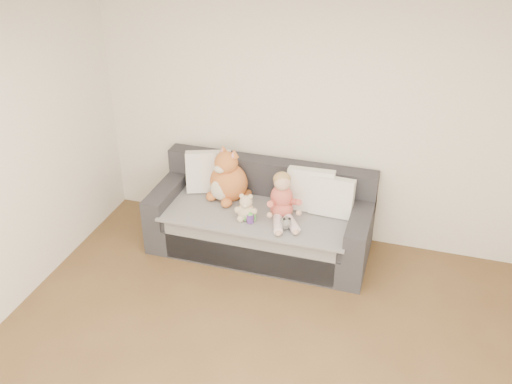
{
  "coord_description": "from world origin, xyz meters",
  "views": [
    {
      "loc": [
        0.97,
        -2.65,
        3.44
      ],
      "look_at": [
        -0.42,
        1.87,
        0.75
      ],
      "focal_mm": 40.0,
      "sensor_mm": 36.0,
      "label": 1
    }
  ],
  "objects_px": {
    "sofa": "(261,221)",
    "teddy_bear": "(246,209)",
    "toddler": "(282,200)",
    "plush_cat": "(228,180)",
    "sippy_cup": "(250,217)"
  },
  "relations": [
    {
      "from": "toddler",
      "to": "sippy_cup",
      "type": "height_order",
      "value": "toddler"
    },
    {
      "from": "sofa",
      "to": "sippy_cup",
      "type": "bearing_deg",
      "value": -93.86
    },
    {
      "from": "teddy_bear",
      "to": "sippy_cup",
      "type": "distance_m",
      "value": 0.09
    },
    {
      "from": "teddy_bear",
      "to": "sippy_cup",
      "type": "bearing_deg",
      "value": -46.92
    },
    {
      "from": "sofa",
      "to": "toddler",
      "type": "distance_m",
      "value": 0.46
    },
    {
      "from": "toddler",
      "to": "plush_cat",
      "type": "distance_m",
      "value": 0.66
    },
    {
      "from": "toddler",
      "to": "plush_cat",
      "type": "height_order",
      "value": "plush_cat"
    },
    {
      "from": "sofa",
      "to": "toddler",
      "type": "bearing_deg",
      "value": -29.41
    },
    {
      "from": "sofa",
      "to": "plush_cat",
      "type": "height_order",
      "value": "plush_cat"
    },
    {
      "from": "sofa",
      "to": "teddy_bear",
      "type": "bearing_deg",
      "value": -105.72
    },
    {
      "from": "toddler",
      "to": "teddy_bear",
      "type": "relative_size",
      "value": 1.71
    },
    {
      "from": "teddy_bear",
      "to": "toddler",
      "type": "bearing_deg",
      "value": 13.96
    },
    {
      "from": "teddy_bear",
      "to": "sofa",
      "type": "bearing_deg",
      "value": 66.54
    },
    {
      "from": "toddler",
      "to": "plush_cat",
      "type": "bearing_deg",
      "value": 137.62
    },
    {
      "from": "teddy_bear",
      "to": "sippy_cup",
      "type": "height_order",
      "value": "teddy_bear"
    }
  ]
}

